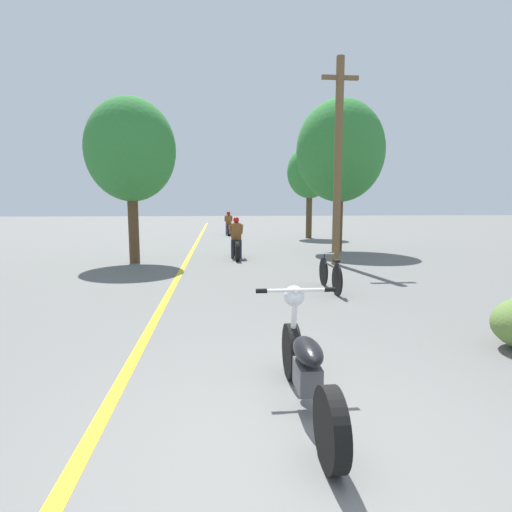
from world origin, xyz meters
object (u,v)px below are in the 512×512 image
(roadside_tree_right_far, at_px, (310,173))
(motorcycle_foreground, at_px, (306,366))
(motorcycle_rider_lead, at_px, (236,243))
(utility_pole, at_px, (338,161))
(bicycle_parked, at_px, (330,274))
(roadside_tree_left, at_px, (131,151))
(motorcycle_rider_far, at_px, (229,226))
(roadside_tree_right_near, at_px, (340,151))

(roadside_tree_right_far, relative_size, motorcycle_foreground, 2.38)
(roadside_tree_right_far, height_order, motorcycle_rider_lead, roadside_tree_right_far)
(roadside_tree_right_far, bearing_deg, utility_pole, -98.02)
(utility_pole, xyz_separation_m, motorcycle_foreground, (-2.85, -8.58, -2.74))
(motorcycle_foreground, bearing_deg, motorcycle_rider_lead, 90.83)
(bicycle_parked, bearing_deg, utility_pole, 71.59)
(roadside_tree_left, xyz_separation_m, motorcycle_rider_far, (3.29, 11.20, -2.95))
(roadside_tree_right_near, distance_m, roadside_tree_right_far, 6.07)
(utility_pole, bearing_deg, roadside_tree_right_near, 71.86)
(motorcycle_foreground, distance_m, motorcycle_rider_far, 20.73)
(roadside_tree_left, distance_m, motorcycle_rider_far, 12.04)
(roadside_tree_right_near, bearing_deg, motorcycle_rider_lead, -156.87)
(roadside_tree_right_near, relative_size, motorcycle_rider_lead, 2.73)
(roadside_tree_right_near, xyz_separation_m, roadside_tree_left, (-7.40, -2.51, -0.39))
(roadside_tree_right_far, relative_size, motorcycle_rider_lead, 2.31)
(roadside_tree_right_far, height_order, bicycle_parked, roadside_tree_right_far)
(roadside_tree_right_far, relative_size, roadside_tree_left, 0.97)
(roadside_tree_left, relative_size, motorcycle_foreground, 2.45)
(utility_pole, xyz_separation_m, roadside_tree_left, (-6.27, 0.95, 0.34))
(roadside_tree_left, height_order, motorcycle_rider_lead, roadside_tree_left)
(roadside_tree_right_near, height_order, motorcycle_rider_lead, roadside_tree_right_near)
(roadside_tree_right_far, xyz_separation_m, motorcycle_rider_lead, (-4.34, -7.82, -2.99))
(motorcycle_rider_far, bearing_deg, roadside_tree_left, -106.39)
(motorcycle_foreground, bearing_deg, roadside_tree_right_near, 71.71)
(roadside_tree_right_far, bearing_deg, motorcycle_rider_far, 148.65)
(roadside_tree_right_far, xyz_separation_m, roadside_tree_left, (-7.61, -8.57, -0.03))
(utility_pole, bearing_deg, motorcycle_rider_lead, 150.47)
(roadside_tree_right_near, relative_size, motorcycle_foreground, 2.81)
(roadside_tree_right_near, xyz_separation_m, motorcycle_rider_lead, (-4.13, -1.76, -3.35))
(roadside_tree_right_near, distance_m, motorcycle_rider_lead, 5.60)
(bicycle_parked, bearing_deg, roadside_tree_right_far, 79.01)
(motorcycle_rider_lead, distance_m, bicycle_parked, 5.65)
(utility_pole, bearing_deg, roadside_tree_left, 171.42)
(roadside_tree_right_far, distance_m, roadside_tree_left, 11.46)
(motorcycle_rider_lead, bearing_deg, bicycle_parked, -71.71)
(roadside_tree_right_near, distance_m, motorcycle_rider_far, 10.17)
(utility_pole, distance_m, motorcycle_foreground, 9.45)
(roadside_tree_right_near, relative_size, bicycle_parked, 3.46)
(motorcycle_foreground, relative_size, motorcycle_rider_lead, 0.97)
(utility_pole, height_order, roadside_tree_right_far, utility_pole)
(roadside_tree_right_far, distance_m, bicycle_parked, 13.80)
(utility_pole, relative_size, roadside_tree_right_far, 1.24)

